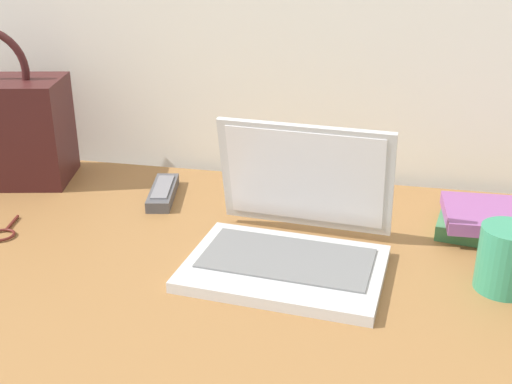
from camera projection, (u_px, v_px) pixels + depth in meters
desk at (225, 263)px, 1.07m from camera, size 1.60×0.76×0.03m
laptop at (292, 235)px, 1.03m from camera, size 0.33×0.29×0.21m
coffee_mug at (509, 258)px, 0.94m from camera, size 0.13×0.09×0.10m
remote_control_near at (163, 192)px, 1.28m from camera, size 0.08×0.17×0.02m
book_stack at (498, 223)px, 1.12m from camera, size 0.22×0.16×0.05m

